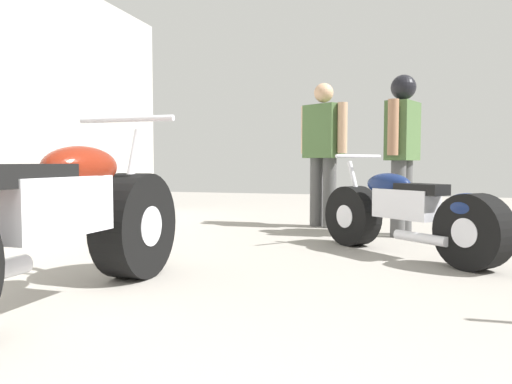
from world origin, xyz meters
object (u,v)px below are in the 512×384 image
(motorcycle_maroon_cruiser, at_px, (46,227))
(mechanic_with_helmet, at_px, (403,140))
(mechanic_in_blue, at_px, (323,146))
(motorcycle_black_naked, at_px, (408,215))

(motorcycle_maroon_cruiser, xyz_separation_m, mechanic_with_helmet, (1.73, 3.22, 0.55))
(motorcycle_maroon_cruiser, distance_m, mechanic_in_blue, 3.85)
(motorcycle_black_naked, relative_size, mechanic_in_blue, 0.86)
(mechanic_in_blue, bearing_deg, motorcycle_black_naked, -60.81)
(motorcycle_black_naked, height_order, mechanic_in_blue, mechanic_in_blue)
(motorcycle_black_naked, xyz_separation_m, mechanic_in_blue, (-0.92, 1.65, 0.60))
(motorcycle_maroon_cruiser, height_order, mechanic_in_blue, mechanic_in_blue)
(motorcycle_maroon_cruiser, height_order, motorcycle_black_naked, motorcycle_maroon_cruiser)
(motorcycle_maroon_cruiser, xyz_separation_m, motorcycle_black_naked, (1.78, 2.06, -0.09))
(mechanic_in_blue, bearing_deg, motorcycle_maroon_cruiser, -102.96)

